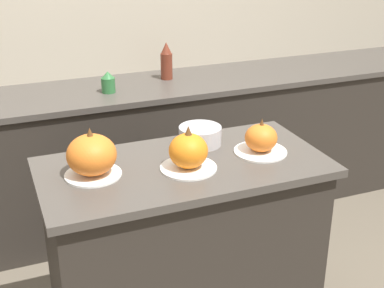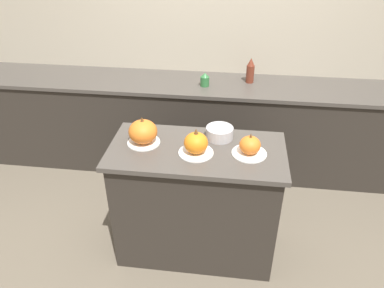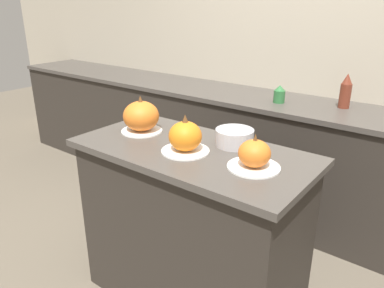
{
  "view_description": "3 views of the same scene",
  "coord_description": "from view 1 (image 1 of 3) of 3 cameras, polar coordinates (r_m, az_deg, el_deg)",
  "views": [
    {
      "loc": [
        -0.72,
        -1.89,
        1.89
      ],
      "look_at": [
        0.04,
        0.0,
        1.02
      ],
      "focal_mm": 50.0,
      "sensor_mm": 36.0,
      "label": 1
    },
    {
      "loc": [
        0.24,
        -2.13,
        2.31
      ],
      "look_at": [
        -0.03,
        0.01,
        0.97
      ],
      "focal_mm": 35.0,
      "sensor_mm": 36.0,
      "label": 2
    },
    {
      "loc": [
        1.05,
        -1.36,
        1.63
      ],
      "look_at": [
        0.02,
        -0.02,
        0.97
      ],
      "focal_mm": 35.0,
      "sensor_mm": 36.0,
      "label": 3
    }
  ],
  "objects": [
    {
      "name": "bottle_tall",
      "position": [
        3.42,
        -2.74,
        8.78
      ],
      "size": [
        0.08,
        0.08,
        0.24
      ],
      "color": "maroon",
      "rests_on": "back_counter"
    },
    {
      "name": "pumpkin_cake_right",
      "position": [
        2.34,
        7.37,
        0.44
      ],
      "size": [
        0.23,
        0.23,
        0.16
      ],
      "color": "white",
      "rests_on": "kitchen_island"
    },
    {
      "name": "pumpkin_cake_center",
      "position": [
        2.16,
        -0.27,
        -0.88
      ],
      "size": [
        0.23,
        0.23,
        0.19
      ],
      "color": "white",
      "rests_on": "kitchen_island"
    },
    {
      "name": "back_counter",
      "position": [
        3.45,
        -7.77,
        -1.5
      ],
      "size": [
        6.0,
        0.6,
        0.93
      ],
      "color": "#2D2823",
      "rests_on": "ground_plane"
    },
    {
      "name": "kitchen_island",
      "position": [
        2.47,
        -0.8,
        -11.94
      ],
      "size": [
        1.21,
        0.61,
        0.94
      ],
      "color": "#2D2823",
      "rests_on": "ground_plane"
    },
    {
      "name": "bottle_short",
      "position": [
        3.19,
        -8.94,
        6.51
      ],
      "size": [
        0.08,
        0.08,
        0.13
      ],
      "color": "#2D6B38",
      "rests_on": "back_counter"
    },
    {
      "name": "wall_back",
      "position": [
        3.52,
        -9.84,
        12.31
      ],
      "size": [
        8.0,
        0.06,
        2.5
      ],
      "color": "#B2A893",
      "rests_on": "ground_plane"
    },
    {
      "name": "mixing_bowl",
      "position": [
        2.41,
        0.87,
        0.9
      ],
      "size": [
        0.19,
        0.19,
        0.08
      ],
      "color": "#ADADB2",
      "rests_on": "kitchen_island"
    },
    {
      "name": "pumpkin_cake_left",
      "position": [
        2.14,
        -10.65,
        -1.26
      ],
      "size": [
        0.23,
        0.23,
        0.2
      ],
      "color": "white",
      "rests_on": "kitchen_island"
    }
  ]
}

